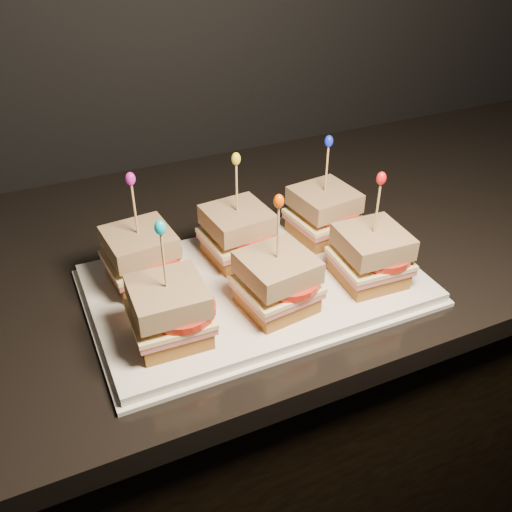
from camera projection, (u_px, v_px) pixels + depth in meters
name	position (u px, v px, depth m)	size (l,w,h in m)	color
cabinet	(297.00, 419.00, 1.18)	(2.40, 0.59, 0.89)	black
granite_slab	(309.00, 230.00, 0.92)	(2.44, 0.63, 0.03)	black
platter	(256.00, 284.00, 0.76)	(0.43, 0.26, 0.02)	white
platter_rim	(256.00, 288.00, 0.76)	(0.44, 0.28, 0.01)	white
sandwich_0_bread_bot	(143.00, 273.00, 0.75)	(0.08, 0.08, 0.02)	brown
sandwich_0_ham	(142.00, 263.00, 0.74)	(0.09, 0.08, 0.01)	#B05657
sandwich_0_cheese	(141.00, 259.00, 0.74)	(0.09, 0.09, 0.01)	#FFE89B
sandwich_0_tomato	(151.00, 254.00, 0.73)	(0.08, 0.08, 0.01)	red
sandwich_0_bread_top	(139.00, 242.00, 0.72)	(0.08, 0.08, 0.03)	#59270E
sandwich_0_pick	(135.00, 212.00, 0.70)	(0.00, 0.00, 0.09)	tan
sandwich_0_frill	(130.00, 179.00, 0.67)	(0.01, 0.01, 0.02)	#BF1BA4
sandwich_1_bread_bot	(238.00, 249.00, 0.79)	(0.08, 0.08, 0.02)	brown
sandwich_1_ham	(238.00, 240.00, 0.79)	(0.09, 0.08, 0.01)	#B05657
sandwich_1_cheese	(238.00, 236.00, 0.78)	(0.09, 0.09, 0.01)	#FFE89B
sandwich_1_tomato	(247.00, 231.00, 0.78)	(0.08, 0.08, 0.01)	red
sandwich_1_bread_top	(237.00, 220.00, 0.77)	(0.08, 0.08, 0.03)	#59270E
sandwich_1_pick	(237.00, 191.00, 0.74)	(0.00, 0.00, 0.09)	tan
sandwich_1_frill	(236.00, 159.00, 0.72)	(0.01, 0.01, 0.02)	yellow
sandwich_2_bread_bot	(322.00, 228.00, 0.84)	(0.08, 0.08, 0.02)	brown
sandwich_2_ham	(323.00, 219.00, 0.83)	(0.09, 0.08, 0.01)	#B05657
sandwich_2_cheese	(323.00, 215.00, 0.83)	(0.09, 0.09, 0.01)	#FFE89B
sandwich_2_tomato	(333.00, 211.00, 0.82)	(0.08, 0.08, 0.01)	red
sandwich_2_bread_top	(324.00, 200.00, 0.81)	(0.08, 0.08, 0.03)	#59270E
sandwich_2_pick	(327.00, 172.00, 0.79)	(0.00, 0.00, 0.09)	tan
sandwich_2_frill	(329.00, 141.00, 0.76)	(0.01, 0.01, 0.02)	#1324E0
sandwich_3_bread_bot	(171.00, 329.00, 0.66)	(0.08, 0.08, 0.02)	brown
sandwich_3_ham	(170.00, 319.00, 0.65)	(0.09, 0.08, 0.01)	#B05657
sandwich_3_cheese	(170.00, 314.00, 0.64)	(0.09, 0.09, 0.01)	#FFE89B
sandwich_3_tomato	(181.00, 309.00, 0.64)	(0.08, 0.08, 0.01)	red
sandwich_3_bread_top	(168.00, 296.00, 0.63)	(0.08, 0.08, 0.03)	#59270E
sandwich_3_pick	(164.00, 264.00, 0.60)	(0.00, 0.00, 0.09)	tan
sandwich_3_frill	(160.00, 228.00, 0.58)	(0.01, 0.01, 0.02)	#07B6C4
sandwich_4_bread_bot	(276.00, 299.00, 0.70)	(0.08, 0.08, 0.02)	brown
sandwich_4_ham	(277.00, 289.00, 0.69)	(0.09, 0.08, 0.01)	#B05657
sandwich_4_cheese	(277.00, 284.00, 0.69)	(0.09, 0.09, 0.01)	#FFE89B
sandwich_4_tomato	(288.00, 280.00, 0.69)	(0.08, 0.08, 0.01)	red
sandwich_4_bread_top	(277.00, 267.00, 0.68)	(0.08, 0.08, 0.03)	#59270E
sandwich_4_pick	(278.00, 236.00, 0.65)	(0.00, 0.00, 0.09)	tan
sandwich_4_frill	(279.00, 201.00, 0.63)	(0.01, 0.01, 0.02)	#EF4F01
sandwich_5_bread_bot	(369.00, 272.00, 0.75)	(0.08, 0.08, 0.02)	brown
sandwich_5_ham	(370.00, 263.00, 0.74)	(0.09, 0.08, 0.01)	#B05657
sandwich_5_cheese	(370.00, 258.00, 0.74)	(0.09, 0.09, 0.01)	#FFE89B
sandwich_5_tomato	(382.00, 254.00, 0.73)	(0.08, 0.08, 0.01)	red
sandwich_5_bread_top	(373.00, 242.00, 0.72)	(0.08, 0.08, 0.03)	#59270E
sandwich_5_pick	(377.00, 212.00, 0.70)	(0.00, 0.00, 0.09)	tan
sandwich_5_frill	(381.00, 178.00, 0.67)	(0.01, 0.01, 0.02)	red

